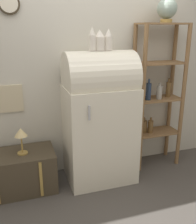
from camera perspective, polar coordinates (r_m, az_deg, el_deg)
ground_plane at (r=3.13m, az=1.85°, el=-16.06°), size 12.00×12.00×0.00m
wall_back at (r=3.16m, az=-1.57°, el=10.68°), size 7.00×0.09×2.70m
refrigerator at (r=3.00m, az=0.35°, el=-1.01°), size 0.78×0.62×1.52m
suitcase_trunk at (r=3.11m, az=-16.86°, el=-12.30°), size 0.80×0.48×0.45m
shelf_unit at (r=3.37m, az=12.80°, el=4.07°), size 0.61×0.32×1.80m
globe at (r=3.27m, az=14.79°, el=20.85°), size 0.23×0.23×0.27m
vase_left at (r=2.80m, az=-1.26°, el=15.48°), size 0.07×0.07×0.24m
vase_center at (r=2.84m, az=0.38°, el=15.24°), size 0.11×0.11×0.21m
vase_right at (r=2.86m, az=2.28°, el=15.33°), size 0.09×0.09×0.22m
desk_lamp at (r=2.90m, az=-16.44°, el=-4.76°), size 0.13×0.13×0.30m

